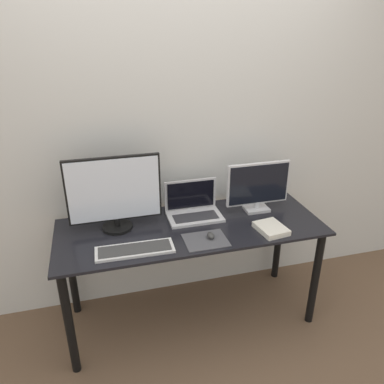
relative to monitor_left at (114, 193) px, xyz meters
name	(u,v)px	position (x,y,z in m)	size (l,w,h in m)	color
ground_plane	(204,349)	(0.46, -0.42, -0.99)	(12.00, 12.00, 0.00)	brown
wall_back	(176,134)	(0.46, 0.29, 0.26)	(7.00, 0.05, 2.50)	silver
desk	(191,241)	(0.46, -0.10, -0.36)	(1.71, 0.65, 0.74)	black
monitor_left	(114,193)	(0.00, 0.00, 0.00)	(0.58, 0.19, 0.48)	black
monitor_right	(258,186)	(0.96, 0.00, -0.06)	(0.44, 0.12, 0.35)	silver
laptop	(193,208)	(0.51, 0.04, -0.19)	(0.36, 0.23, 0.23)	silver
keyboard	(135,250)	(0.07, -0.30, -0.24)	(0.45, 0.16, 0.02)	silver
mousepad	(206,240)	(0.50, -0.29, -0.24)	(0.26, 0.21, 0.00)	#47474C
mouse	(211,235)	(0.54, -0.28, -0.22)	(0.04, 0.07, 0.03)	#333333
book	(271,229)	(0.93, -0.29, -0.23)	(0.19, 0.22, 0.03)	silver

